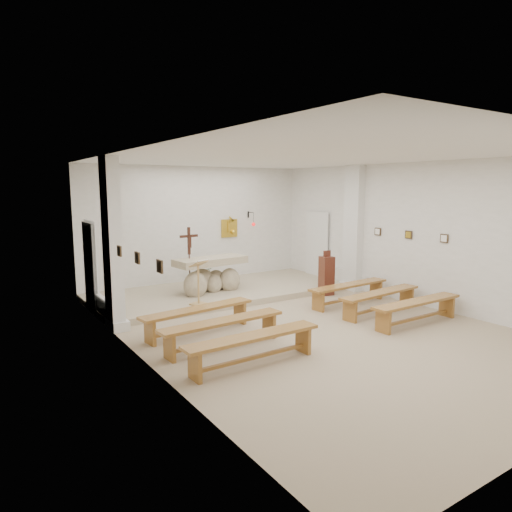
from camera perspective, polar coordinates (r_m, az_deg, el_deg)
ground at (r=9.75m, az=6.10°, el=-8.70°), size 7.00×10.00×0.00m
wall_left at (r=7.67m, az=-14.28°, el=-0.20°), size 0.02×10.00×3.50m
wall_right at (r=11.91m, az=19.35°, el=2.60°), size 0.02×10.00×3.50m
wall_back at (r=13.59m, az=-7.27°, el=3.68°), size 7.00×0.02×3.50m
ceiling at (r=9.34m, az=6.45°, el=12.22°), size 7.00×10.00×0.02m
sanctuary_platform at (r=12.54m, az=-4.12°, el=-4.43°), size 6.98×3.00×0.15m
pilaster_left at (r=9.60m, az=-17.53°, el=1.37°), size 0.26×0.55×3.50m
pilaster_right at (r=13.12m, az=12.09°, el=3.39°), size 0.26×0.55×3.50m
gold_wall_relief at (r=14.06m, az=-3.35°, el=3.48°), size 0.55×0.04×0.55m
sanctuary_lamp at (r=14.20m, az=-0.39°, el=4.19°), size 0.11×0.36×0.44m
station_frame_left_front at (r=6.94m, az=-11.95°, el=-1.27°), size 0.03×0.20×0.20m
station_frame_left_mid at (r=7.87m, az=-14.62°, el=-0.22°), size 0.03×0.20×0.20m
station_frame_left_rear at (r=8.81m, az=-16.72°, el=0.61°), size 0.03×0.20×0.20m
station_frame_right_front at (r=11.43m, az=22.47°, el=2.05°), size 0.03×0.20×0.20m
station_frame_right_mid at (r=12.01m, az=18.53°, el=2.54°), size 0.03×0.20×0.20m
station_frame_right_rear at (r=12.65m, az=14.98°, el=2.97°), size 0.03×0.20×0.20m
radiator_left at (r=10.52m, az=-18.54°, el=-6.29°), size 0.10×0.85×0.52m
radiator_right at (r=13.86m, az=10.02°, el=-2.47°), size 0.10×0.85×0.52m
altar at (r=12.14m, az=-5.77°, el=-2.66°), size 2.00×0.95×1.00m
lectern at (r=10.76m, az=-7.16°, el=-3.32°), size 0.47×0.43×1.08m
crucifix_stand at (r=11.97m, az=-8.33°, el=0.11°), size 0.52×0.23×1.73m
potted_plant at (r=12.92m, az=-6.55°, el=-2.58°), size 0.58×0.56×0.51m
donation_pedestal at (r=12.48m, az=8.80°, el=-2.41°), size 0.37×0.37×1.21m
bench_left_front at (r=9.22m, az=-7.24°, el=-7.21°), size 2.48×0.69×0.52m
bench_right_front at (r=11.59m, az=11.53°, el=-4.06°), size 2.48×0.55×0.52m
bench_left_second at (r=8.36m, az=-4.16°, el=-8.82°), size 2.47×0.52×0.52m
bench_right_second at (r=10.91m, az=15.28°, el=-4.97°), size 2.48×0.61×0.52m
bench_left_third at (r=7.54m, az=-0.34°, el=-10.76°), size 2.46×0.44×0.52m
bench_right_third at (r=10.30m, az=19.50°, el=-5.97°), size 2.46×0.42×0.52m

